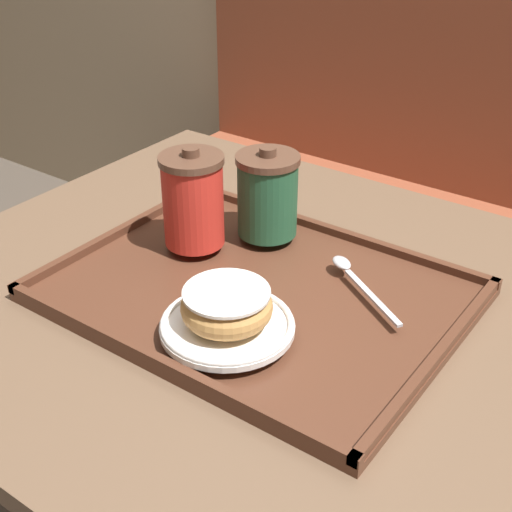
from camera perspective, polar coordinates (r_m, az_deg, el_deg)
name	(u,v)px	position (r m, az deg, el deg)	size (l,w,h in m)	color
booth_bench	(476,271)	(1.83, 17.18, -1.13)	(1.77, 0.44, 1.00)	brown
cafe_table	(261,385)	(1.06, 0.41, -10.27)	(0.98, 0.83, 0.70)	brown
serving_tray	(256,292)	(0.96, 0.00, -2.93)	(0.52, 0.40, 0.02)	#512D1E
coffee_cup_front	(193,200)	(1.01, -5.06, 4.52)	(0.09, 0.09, 0.15)	red
coffee_cup_rear	(267,194)	(1.04, 0.92, 4.96)	(0.09, 0.09, 0.13)	#235638
plate_with_chocolate_donut	(227,325)	(0.86, -2.32, -5.53)	(0.16, 0.16, 0.01)	white
donut_chocolate_glazed	(227,306)	(0.84, -2.36, -3.99)	(0.11, 0.11, 0.04)	tan
spoon	(351,274)	(0.96, 7.63, -1.40)	(0.15, 0.10, 0.01)	silver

